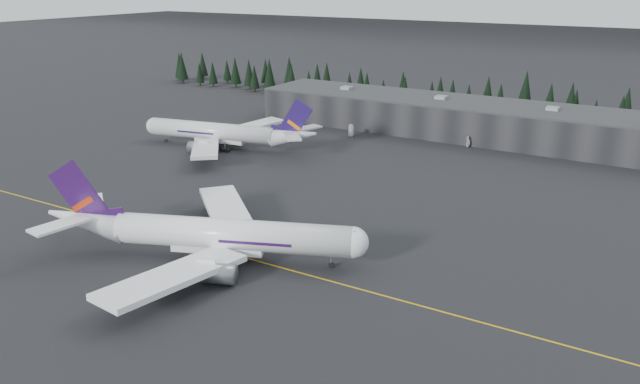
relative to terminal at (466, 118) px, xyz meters
The scene contains 8 objects.
ground 125.16m from the terminal, 90.00° to the right, with size 1400.00×1400.00×0.00m, color black.
taxiline 127.16m from the terminal, 90.00° to the right, with size 400.00×0.40×0.02m, color gold.
terminal is the anchor object (origin of this frame).
treeline 37.02m from the terminal, 90.00° to the left, with size 360.00×20.00×15.00m, color black.
jet_main 132.00m from the terminal, 95.19° to the right, with size 66.50×59.30×20.30m.
jet_parked 87.37m from the terminal, 136.93° to the right, with size 63.93×58.47×18.98m.
gse_vehicle_a 42.59m from the terminal, 146.07° to the right, with size 2.16×4.68×1.30m, color white.
gse_vehicle_b 18.31m from the terminal, 67.78° to the right, with size 1.58×3.92×1.33m, color silver.
Camera 1 is at (69.19, -96.21, 56.12)m, focal length 35.00 mm.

